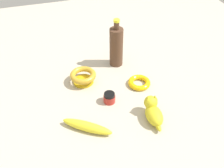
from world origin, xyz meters
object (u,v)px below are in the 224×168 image
(bangle, at_px, (139,83))
(bottle_tall, at_px, (116,46))
(bowl, at_px, (83,76))
(banana, at_px, (87,126))
(cat_figurine, at_px, (153,111))
(nail_polish_jar, at_px, (109,98))

(bangle, distance_m, bottle_tall, 0.20)
(bowl, relative_size, banana, 0.60)
(cat_figurine, distance_m, banana, 0.25)
(banana, height_order, bottle_tall, bottle_tall)
(bottle_tall, bearing_deg, cat_figurine, 94.25)
(cat_figurine, bearing_deg, banana, -3.39)
(bowl, height_order, banana, bowl)
(cat_figurine, height_order, bottle_tall, bottle_tall)
(bangle, xyz_separation_m, bottle_tall, (0.05, -0.18, 0.09))
(nail_polish_jar, bearing_deg, bangle, -157.67)
(cat_figurine, xyz_separation_m, banana, (0.25, -0.01, -0.02))
(bangle, distance_m, cat_figurine, 0.20)
(bottle_tall, bearing_deg, bowl, 26.27)
(bowl, distance_m, nail_polish_jar, 0.17)
(bowl, relative_size, cat_figurine, 0.82)
(nail_polish_jar, bearing_deg, cat_figurine, 135.07)
(bowl, relative_size, bottle_tall, 0.49)
(cat_figurine, relative_size, bottle_tall, 0.59)
(cat_figurine, bearing_deg, bangle, -96.68)
(bangle, xyz_separation_m, bowl, (0.23, -0.09, 0.02))
(nail_polish_jar, bearing_deg, bottle_tall, -113.43)
(cat_figurine, bearing_deg, bottle_tall, -85.75)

